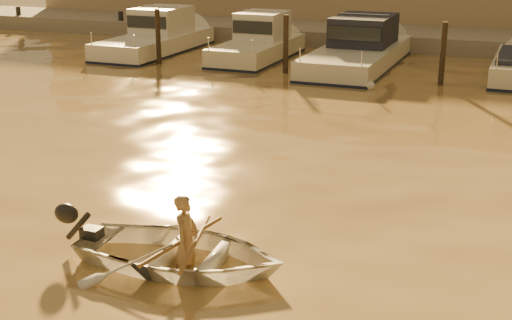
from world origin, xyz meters
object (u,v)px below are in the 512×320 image
at_px(dinghy, 180,253).
at_px(moored_boat_2, 358,49).
at_px(moored_boat_1, 257,43).
at_px(person, 186,241).
at_px(moored_boat_0, 155,37).

relative_size(dinghy, moored_boat_2, 0.38).
distance_m(dinghy, moored_boat_1, 17.78).
height_order(dinghy, person, person).
bearing_deg(dinghy, moored_boat_0, 27.23).
height_order(person, moored_boat_1, moored_boat_1).
bearing_deg(moored_boat_2, person, -84.38).
bearing_deg(person, moored_boat_2, 2.26).
xyz_separation_m(moored_boat_1, moored_boat_2, (3.94, 0.00, 0.00)).
height_order(moored_boat_0, moored_boat_2, same).
bearing_deg(dinghy, person, -90.00).
relative_size(person, moored_boat_2, 0.17).
bearing_deg(moored_boat_0, moored_boat_1, 0.00).
height_order(dinghy, moored_boat_2, moored_boat_2).
distance_m(dinghy, moored_boat_2, 16.97).
distance_m(person, moored_boat_0, 19.68).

